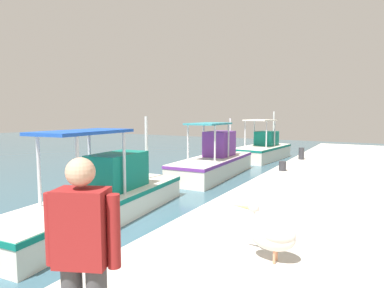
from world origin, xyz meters
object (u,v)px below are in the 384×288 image
object	(u,v)px
fishing_boat_second	(104,198)
fishing_boat_fourth	(263,150)
mooring_bollard_second	(282,166)
pelican	(273,234)
fishing_boat_third	(214,161)
fisherman_standing	(83,258)
mooring_bollard_third	(301,154)

from	to	relation	value
fishing_boat_second	fishing_boat_fourth	xyz separation A→B (m)	(13.57, -0.21, 0.05)
mooring_bollard_second	pelican	bearing A→B (deg)	-166.95
fishing_boat_third	fisherman_standing	bearing A→B (deg)	-158.59
fisherman_standing	mooring_bollard_third	xyz separation A→B (m)	(13.43, 0.97, -0.68)
fishing_boat_second	mooring_bollard_second	distance (m)	6.52
mooring_bollard_third	fisherman_standing	bearing A→B (deg)	-175.87
fishing_boat_second	fishing_boat_third	xyz separation A→B (m)	(7.11, 0.10, 0.09)
mooring_bollard_second	mooring_bollard_third	bearing A→B (deg)	0.00
pelican	fisherman_standing	bearing A→B (deg)	164.43
fishing_boat_second	pelican	xyz separation A→B (m)	(-1.85, -5.18, 0.61)
fishing_boat_third	fishing_boat_fourth	world-z (taller)	fishing_boat_fourth
fishing_boat_fourth	pelican	xyz separation A→B (m)	(-15.42, -4.97, 0.56)
fishing_boat_fourth	fisherman_standing	distance (m)	18.58
fishing_boat_second	mooring_bollard_second	bearing A→B (deg)	-32.32
fishing_boat_third	pelican	bearing A→B (deg)	-149.48
fishing_boat_third	fisherman_standing	world-z (taller)	fishing_boat_third
fishing_boat_second	fisherman_standing	size ratio (longest dim) A/B	3.77
pelican	mooring_bollard_third	world-z (taller)	pelican
fishing_boat_fourth	pelican	size ratio (longest dim) A/B	5.62
fisherman_standing	pelican	bearing A→B (deg)	-15.57
fishing_boat_third	fisherman_standing	size ratio (longest dim) A/B	3.54
fishing_boat_second	mooring_bollard_second	size ratio (longest dim) A/B	18.55
fishing_boat_third	fishing_boat_fourth	distance (m)	6.46
fisherman_standing	mooring_bollard_third	size ratio (longest dim) A/B	3.17
pelican	fishing_boat_second	bearing A→B (deg)	70.32
mooring_bollard_second	fisherman_standing	bearing A→B (deg)	-174.46
fishing_boat_second	fishing_boat_fourth	distance (m)	13.57
fishing_boat_fourth	mooring_bollard_second	distance (m)	8.71
fishing_boat_second	pelican	world-z (taller)	fishing_boat_second
fisherman_standing	mooring_bollard_second	world-z (taller)	fisherman_standing
fishing_boat_fourth	mooring_bollard_second	world-z (taller)	fishing_boat_fourth
fisherman_standing	mooring_bollard_second	distance (m)	10.07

